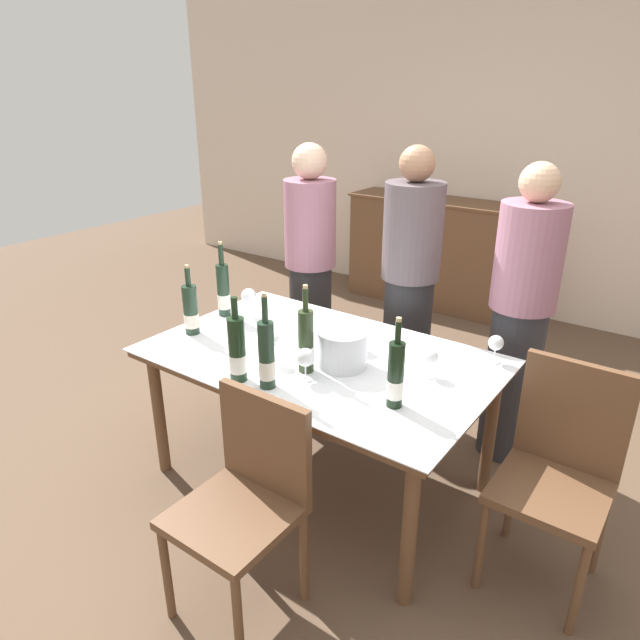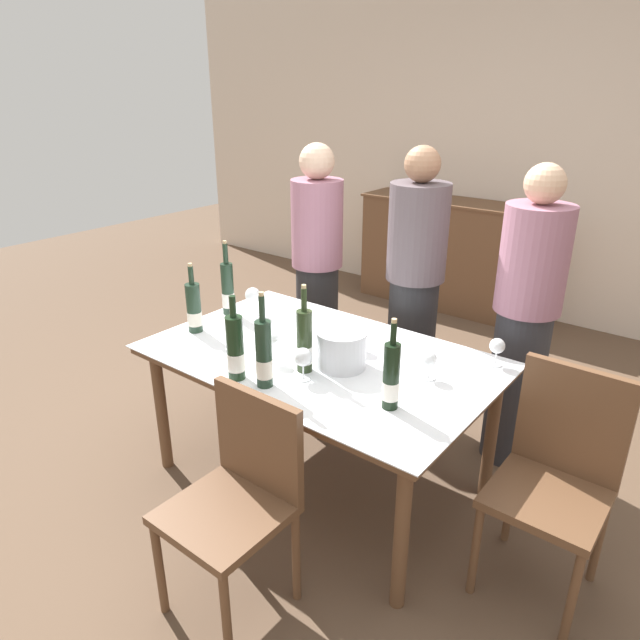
# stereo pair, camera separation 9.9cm
# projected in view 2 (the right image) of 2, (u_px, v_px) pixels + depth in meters

# --- Properties ---
(ground_plane) EXTENTS (12.00, 12.00, 0.00)m
(ground_plane) POSITION_uv_depth(u_px,v_px,m) (320.00, 478.00, 3.01)
(ground_plane) COLOR brown
(back_wall) EXTENTS (8.00, 0.10, 2.80)m
(back_wall) POSITION_uv_depth(u_px,v_px,m) (549.00, 153.00, 4.67)
(back_wall) COLOR beige
(back_wall) RESTS_ON ground_plane
(sideboard_cabinet) EXTENTS (1.64, 0.46, 0.98)m
(sideboard_cabinet) POSITION_uv_depth(u_px,v_px,m) (448.00, 254.00, 5.19)
(sideboard_cabinet) COLOR brown
(sideboard_cabinet) RESTS_ON ground_plane
(dining_table) EXTENTS (1.64, 1.04, 0.73)m
(dining_table) POSITION_uv_depth(u_px,v_px,m) (320.00, 367.00, 2.75)
(dining_table) COLOR brown
(dining_table) RESTS_ON ground_plane
(ice_bucket) EXTENTS (0.24, 0.24, 0.18)m
(ice_bucket) POSITION_uv_depth(u_px,v_px,m) (342.00, 348.00, 2.58)
(ice_bucket) COLOR silver
(ice_bucket) RESTS_ON dining_table
(wine_bottle_0) EXTENTS (0.07, 0.07, 0.38)m
(wine_bottle_0) POSITION_uv_depth(u_px,v_px,m) (391.00, 378.00, 2.24)
(wine_bottle_0) COLOR black
(wine_bottle_0) RESTS_ON dining_table
(wine_bottle_1) EXTENTS (0.08, 0.08, 0.39)m
(wine_bottle_1) POSITION_uv_depth(u_px,v_px,m) (235.00, 350.00, 2.46)
(wine_bottle_1) COLOR black
(wine_bottle_1) RESTS_ON dining_table
(wine_bottle_2) EXTENTS (0.07, 0.07, 0.41)m
(wine_bottle_2) POSITION_uv_depth(u_px,v_px,m) (304.00, 342.00, 2.53)
(wine_bottle_2) COLOR #28381E
(wine_bottle_2) RESTS_ON dining_table
(wine_bottle_3) EXTENTS (0.07, 0.07, 0.43)m
(wine_bottle_3) POSITION_uv_depth(u_px,v_px,m) (265.00, 356.00, 2.39)
(wine_bottle_3) COLOR #1E3323
(wine_bottle_3) RESTS_ON dining_table
(wine_bottle_4) EXTENTS (0.08, 0.08, 0.37)m
(wine_bottle_4) POSITION_uv_depth(u_px,v_px,m) (194.00, 309.00, 2.94)
(wine_bottle_4) COLOR #1E3323
(wine_bottle_4) RESTS_ON dining_table
(wine_bottle_5) EXTENTS (0.07, 0.07, 0.42)m
(wine_bottle_5) POSITION_uv_depth(u_px,v_px,m) (228.00, 289.00, 3.16)
(wine_bottle_5) COLOR #1E3323
(wine_bottle_5) RESTS_ON dining_table
(wine_glass_0) EXTENTS (0.07, 0.07, 0.13)m
(wine_glass_0) POSITION_uv_depth(u_px,v_px,m) (429.00, 360.00, 2.48)
(wine_glass_0) COLOR white
(wine_glass_0) RESTS_ON dining_table
(wine_glass_1) EXTENTS (0.09, 0.09, 0.16)m
(wine_glass_1) POSITION_uv_depth(u_px,v_px,m) (253.00, 296.00, 3.16)
(wine_glass_1) COLOR white
(wine_glass_1) RESTS_ON dining_table
(wine_glass_2) EXTENTS (0.09, 0.09, 0.14)m
(wine_glass_2) POSITION_uv_depth(u_px,v_px,m) (354.00, 331.00, 2.75)
(wine_glass_2) COLOR white
(wine_glass_2) RESTS_ON dining_table
(wine_glass_3) EXTENTS (0.07, 0.07, 0.13)m
(wine_glass_3) POSITION_uv_depth(u_px,v_px,m) (497.00, 347.00, 2.59)
(wine_glass_3) COLOR white
(wine_glass_3) RESTS_ON dining_table
(wine_glass_4) EXTENTS (0.08, 0.08, 0.15)m
(wine_glass_4) POSITION_uv_depth(u_px,v_px,m) (303.00, 358.00, 2.46)
(wine_glass_4) COLOR white
(wine_glass_4) RESTS_ON dining_table
(wine_glass_5) EXTENTS (0.07, 0.07, 0.15)m
(wine_glass_5) POSITION_uv_depth(u_px,v_px,m) (272.00, 341.00, 2.63)
(wine_glass_5) COLOR white
(wine_glass_5) RESTS_ON dining_table
(chair_right_end) EXTENTS (0.42, 0.42, 0.93)m
(chair_right_end) POSITION_uv_depth(u_px,v_px,m) (558.00, 468.00, 2.23)
(chair_right_end) COLOR brown
(chair_right_end) RESTS_ON ground_plane
(chair_near_front) EXTENTS (0.42, 0.42, 0.88)m
(chair_near_front) POSITION_uv_depth(u_px,v_px,m) (240.00, 489.00, 2.15)
(chair_near_front) COLOR brown
(chair_near_front) RESTS_ON ground_plane
(person_host) EXTENTS (0.33, 0.33, 1.60)m
(person_host) POSITION_uv_depth(u_px,v_px,m) (317.00, 269.00, 3.72)
(person_host) COLOR #262628
(person_host) RESTS_ON ground_plane
(person_guest_left) EXTENTS (0.33, 0.33, 1.63)m
(person_guest_left) POSITION_uv_depth(u_px,v_px,m) (414.00, 294.00, 3.25)
(person_guest_left) COLOR #262628
(person_guest_left) RESTS_ON ground_plane
(person_guest_right) EXTENTS (0.33, 0.33, 1.60)m
(person_guest_right) POSITION_uv_depth(u_px,v_px,m) (524.00, 323.00, 2.90)
(person_guest_right) COLOR #2D2D33
(person_guest_right) RESTS_ON ground_plane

